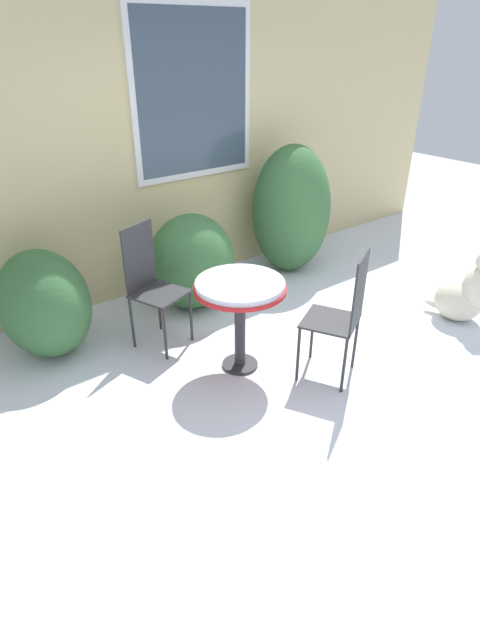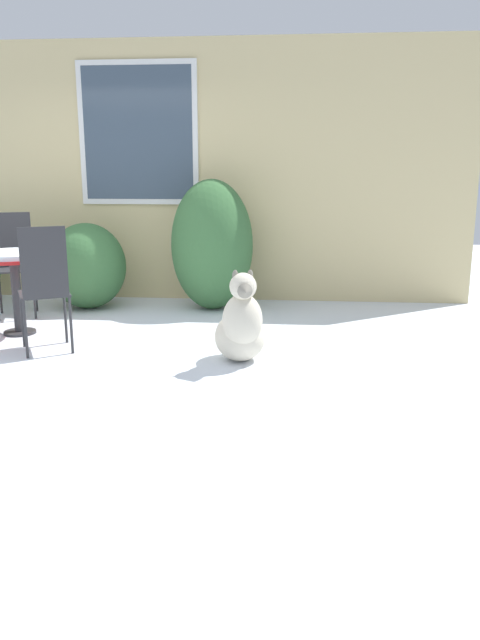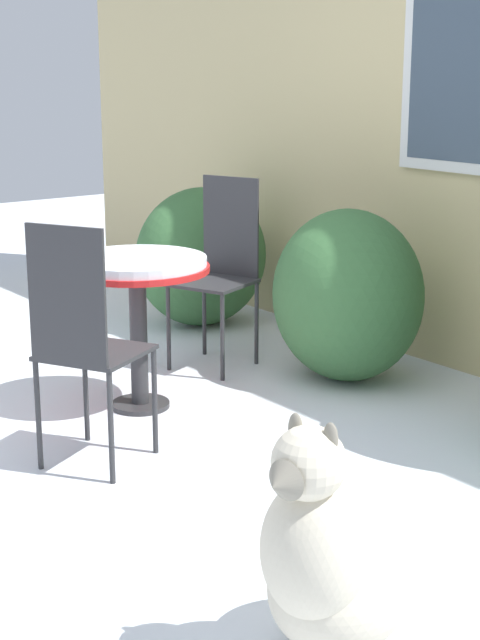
{
  "view_description": "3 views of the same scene",
  "coord_description": "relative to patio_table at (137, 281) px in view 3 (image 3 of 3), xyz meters",
  "views": [
    {
      "loc": [
        -2.68,
        -2.31,
        2.4
      ],
      "look_at": [
        -0.59,
        0.41,
        0.44
      ],
      "focal_mm": 28.0,
      "sensor_mm": 36.0,
      "label": 1
    },
    {
      "loc": [
        2.02,
        -5.09,
        1.53
      ],
      "look_at": [
        1.57,
        -0.23,
        0.34
      ],
      "focal_mm": 35.0,
      "sensor_mm": 36.0,
      "label": 2
    },
    {
      "loc": [
        3.46,
        -2.05,
        1.7
      ],
      "look_at": [
        0.0,
        0.6,
        0.55
      ],
      "focal_mm": 55.0,
      "sensor_mm": 36.0,
      "label": 3
    }
  ],
  "objects": [
    {
      "name": "patio_chair_far_side",
      "position": [
        0.52,
        -0.58,
        -0.07
      ],
      "size": [
        0.54,
        0.54,
        1.07
      ],
      "rotation": [
        0.0,
        0.0,
        3.63
      ],
      "color": "#2D2D30",
      "rests_on": "ground_plane"
    },
    {
      "name": "dog",
      "position": [
        2.17,
        -0.7,
        -0.37
      ],
      "size": [
        0.5,
        0.65,
        0.77
      ],
      "rotation": [
        0.0,
        0.0,
        0.23
      ],
      "color": "beige",
      "rests_on": "ground_plane"
    },
    {
      "name": "patio_chair_near_table",
      "position": [
        -0.36,
        0.77,
        -0.07
      ],
      "size": [
        0.51,
        0.51,
        1.07
      ],
      "rotation": [
        0.0,
        0.0,
        0.36
      ],
      "color": "#2D2D30",
      "rests_on": "ground_plane"
    },
    {
      "name": "shrub_left",
      "position": [
        -1.15,
        1.19,
        -0.2
      ],
      "size": [
        0.74,
        0.92,
        0.92
      ],
      "color": "#386638",
      "rests_on": "ground_plane"
    },
    {
      "name": "patio_table",
      "position": [
        0.0,
        0.0,
        0.0
      ],
      "size": [
        0.72,
        0.72,
        0.78
      ],
      "color": "#2D2D30",
      "rests_on": "ground_plane"
    },
    {
      "name": "ground_plane",
      "position": [
        0.59,
        -0.41,
        -0.66
      ],
      "size": [
        16.0,
        16.0,
        0.0
      ],
      "primitive_type": "plane",
      "color": "silver"
    },
    {
      "name": "house_wall",
      "position": [
        0.6,
        1.79,
        0.83
      ],
      "size": [
        8.0,
        0.1,
        2.93
      ],
      "color": "#D1BC84",
      "rests_on": "ground_plane"
    },
    {
      "name": "shrub_middle",
      "position": [
        0.29,
        1.15,
        -0.19
      ],
      "size": [
        0.86,
        0.79,
        0.94
      ],
      "color": "#386638",
      "rests_on": "ground_plane"
    }
  ]
}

